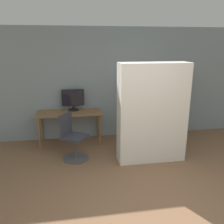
{
  "coord_description": "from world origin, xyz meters",
  "views": [
    {
      "loc": [
        -1.06,
        -2.66,
        2.31
      ],
      "look_at": [
        -0.28,
        1.85,
        1.05
      ],
      "focal_mm": 40.0,
      "sensor_mm": 36.0,
      "label": 1
    }
  ],
  "objects_px": {
    "bookshelf": "(169,104)",
    "mattress_far": "(151,112)",
    "monitor": "(73,99)",
    "mattress_near": "(154,115)",
    "office_chair": "(73,141)"
  },
  "relations": [
    {
      "from": "bookshelf",
      "to": "mattress_far",
      "type": "xyz_separation_m",
      "value": [
        -0.94,
        -1.29,
        0.19
      ]
    },
    {
      "from": "office_chair",
      "to": "mattress_near",
      "type": "xyz_separation_m",
      "value": [
        1.57,
        -0.42,
        0.59
      ]
    },
    {
      "from": "bookshelf",
      "to": "mattress_near",
      "type": "height_order",
      "value": "mattress_near"
    },
    {
      "from": "office_chair",
      "to": "monitor",
      "type": "bearing_deg",
      "value": 87.04
    },
    {
      "from": "mattress_near",
      "to": "mattress_far",
      "type": "bearing_deg",
      "value": 90.0
    },
    {
      "from": "monitor",
      "to": "office_chair",
      "type": "xyz_separation_m",
      "value": [
        -0.05,
        -1.06,
        -0.63
      ]
    },
    {
      "from": "monitor",
      "to": "mattress_near",
      "type": "xyz_separation_m",
      "value": [
        1.52,
        -1.48,
        -0.04
      ]
    },
    {
      "from": "bookshelf",
      "to": "mattress_near",
      "type": "bearing_deg",
      "value": -121.83
    },
    {
      "from": "monitor",
      "to": "office_chair",
      "type": "distance_m",
      "value": 1.23
    },
    {
      "from": "office_chair",
      "to": "bookshelf",
      "type": "distance_m",
      "value": 2.77
    },
    {
      "from": "bookshelf",
      "to": "monitor",
      "type": "bearing_deg",
      "value": -179.15
    },
    {
      "from": "office_chair",
      "to": "mattress_far",
      "type": "distance_m",
      "value": 1.69
    },
    {
      "from": "office_chair",
      "to": "mattress_far",
      "type": "height_order",
      "value": "mattress_far"
    },
    {
      "from": "office_chair",
      "to": "mattress_far",
      "type": "xyz_separation_m",
      "value": [
        1.57,
        -0.2,
        0.59
      ]
    },
    {
      "from": "monitor",
      "to": "bookshelf",
      "type": "xyz_separation_m",
      "value": [
        2.46,
        0.04,
        -0.23
      ]
    }
  ]
}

